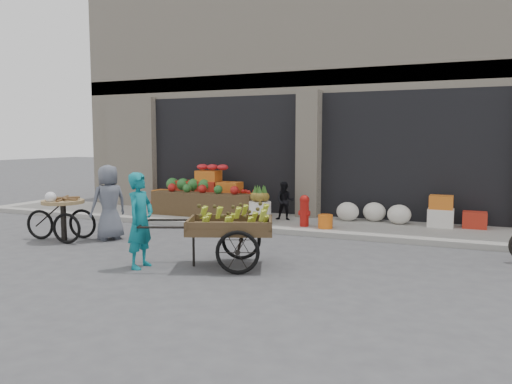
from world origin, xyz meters
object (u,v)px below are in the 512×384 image
at_px(orange_bucket, 325,221).
at_px(vendor_woman, 140,220).
at_px(seated_person, 285,201).
at_px(banana_cart, 227,224).
at_px(tricycle_cart, 63,213).
at_px(vendor_grey, 109,202).
at_px(fire_hydrant, 304,209).
at_px(pineapple_bin, 260,212).

bearing_deg(orange_bucket, vendor_woman, -116.15).
xyz_separation_m(seated_person, banana_cart, (0.48, -4.12, 0.12)).
bearing_deg(tricycle_cart, vendor_woman, -33.28).
xyz_separation_m(banana_cart, vendor_grey, (-3.22, 1.03, 0.07)).
distance_m(orange_bucket, banana_cart, 3.52).
bearing_deg(vendor_woman, seated_person, -11.07).
distance_m(seated_person, vendor_grey, 4.14).
bearing_deg(banana_cart, fire_hydrant, 64.99).
bearing_deg(seated_person, orange_bucket, -40.26).
height_order(pineapple_bin, fire_hydrant, fire_hydrant).
relative_size(pineapple_bin, tricycle_cart, 0.36).
bearing_deg(tricycle_cart, pineapple_bin, 32.89).
relative_size(orange_bucket, vendor_woman, 0.21).
bearing_deg(vendor_woman, tricycle_cart, 65.08).
height_order(pineapple_bin, banana_cart, banana_cart).
xyz_separation_m(pineapple_bin, vendor_woman, (-0.37, -4.12, 0.40)).
bearing_deg(fire_hydrant, tricycle_cart, -145.80).
bearing_deg(orange_bucket, pineapple_bin, 176.42).
bearing_deg(pineapple_bin, tricycle_cart, -136.98).
relative_size(banana_cart, vendor_woman, 1.61).
distance_m(seated_person, banana_cart, 4.15).
relative_size(orange_bucket, seated_person, 0.34).
xyz_separation_m(orange_bucket, tricycle_cart, (-4.75, -2.84, 0.30)).
distance_m(pineapple_bin, vendor_grey, 3.44).
bearing_deg(vendor_grey, fire_hydrant, 151.32).
relative_size(banana_cart, vendor_grey, 1.60).
relative_size(fire_hydrant, tricycle_cart, 0.49).
bearing_deg(tricycle_cart, orange_bucket, 20.73).
xyz_separation_m(fire_hydrant, seated_person, (-0.70, 0.65, 0.08)).
xyz_separation_m(pineapple_bin, fire_hydrant, (1.10, -0.05, 0.13)).
height_order(fire_hydrant, vendor_grey, vendor_grey).
xyz_separation_m(orange_bucket, vendor_grey, (-3.94, -2.39, 0.51)).
distance_m(fire_hydrant, orange_bucket, 0.55).
relative_size(fire_hydrant, banana_cart, 0.29).
distance_m(tricycle_cart, vendor_grey, 0.94).
relative_size(seated_person, vendor_woman, 0.60).
relative_size(banana_cart, tricycle_cart, 1.70).
bearing_deg(orange_bucket, banana_cart, -101.89).
distance_m(orange_bucket, seated_person, 1.42).
height_order(orange_bucket, vendor_grey, vendor_grey).
bearing_deg(vendor_grey, pineapple_bin, 162.76).
relative_size(vendor_woman, tricycle_cart, 1.06).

